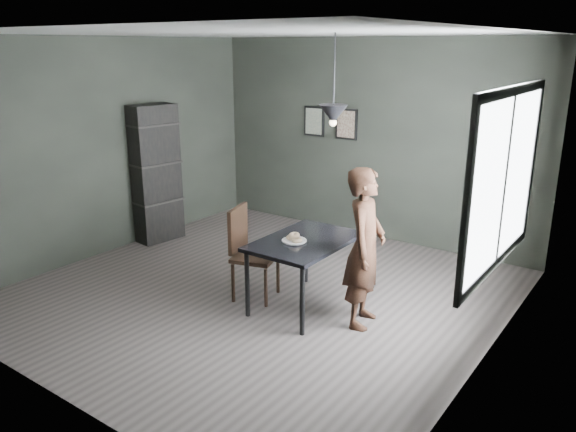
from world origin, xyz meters
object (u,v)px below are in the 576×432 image
Objects in this scene: white_plate at (294,241)px; wood_chair at (248,247)px; shelf_unit at (155,174)px; cafe_table at (305,247)px; woman at (365,248)px; pendant_lamp at (333,114)px.

white_plate is 0.22× the size of wood_chair.
wood_chair reaches higher than white_plate.
cafe_table is at bearing -3.08° from shelf_unit.
woman is at bearing -9.04° from wood_chair.
shelf_unit is at bearing 145.01° from wood_chair.
pendant_lamp reaches higher than white_plate.
shelf_unit reaches higher than white_plate.
pendant_lamp is at bearing 21.80° from cafe_table.
pendant_lamp is at bearing -0.45° from wood_chair.
shelf_unit reaches higher than woman.
woman is (0.74, 0.14, 0.04)m from white_plate.
pendant_lamp is (3.17, -0.49, 1.09)m from shelf_unit.
white_plate is 2.96m from shelf_unit.
wood_chair is (-0.59, -0.04, -0.17)m from white_plate.
wood_chair is 2.43m from shelf_unit.
wood_chair is at bearing -176.04° from white_plate.
shelf_unit is at bearing 67.09° from woman.
wood_chair reaches higher than cafe_table.
white_plate is at bearing -12.85° from wood_chair.
shelf_unit is 3.39m from pendant_lamp.
white_plate is at bearing -143.62° from pendant_lamp.
pendant_lamp is at bearing -0.45° from shelf_unit.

